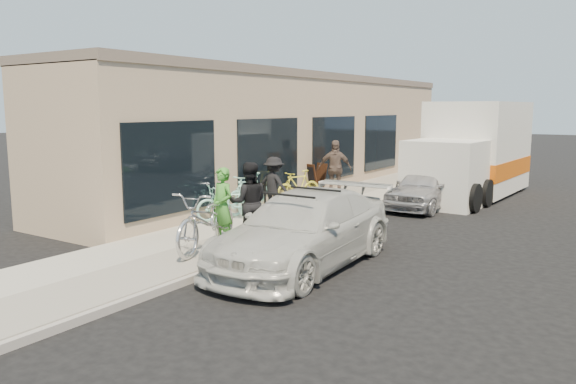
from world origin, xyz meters
The scene contains 17 objects.
ground centered at (0.00, 0.00, 0.00)m, with size 120.00×120.00×0.00m, color black.
sidewalk centered at (-2.00, 3.00, 0.07)m, with size 3.00×34.00×0.15m, color #9F9C8F.
curb centered at (-0.45, 3.00, 0.07)m, with size 0.12×34.00×0.13m, color gray.
storefront centered at (-5.24, 7.99, 2.12)m, with size 3.60×20.00×4.22m.
bike_rack centered at (-2.83, 2.59, 0.65)m, with size 0.07×0.59×0.82m.
sandwich_board centered at (-3.36, 6.41, 0.67)m, with size 0.79×0.79×1.02m.
sedan_white centered at (0.64, -0.68, 0.71)m, with size 2.15×4.96×1.46m.
sedan_silver centered at (0.39, 6.63, 0.62)m, with size 1.45×3.61×1.23m, color #A3A3A9.
moving_truck centered at (0.86, 9.91, 1.42)m, with size 2.69×6.62×3.21m.
tandem_bike centered at (-1.31, -1.21, 0.77)m, with size 0.83×2.37×1.24m, color silver.
woman_rider centered at (-1.34, -0.71, 0.97)m, with size 0.60×0.39×1.64m, color #3E8C2E.
man_standing centered at (-1.01, -0.23, 1.02)m, with size 0.84×0.66×1.74m, color black.
cruiser_bike_a centered at (-3.04, 2.44, 0.70)m, with size 0.52×1.84×1.11m, color #93DCC7.
cruiser_bike_b centered at (-2.97, 1.45, 0.60)m, with size 0.60×1.72×0.90m, color #93DCC7.
cruiser_bike_c centered at (-2.84, 4.62, 0.65)m, with size 0.47×1.65×0.99m, color gold.
bystander_a centered at (-2.53, 2.87, 0.92)m, with size 1.00×0.57×1.55m, color black.
bystander_b centered at (-2.51, 6.28, 1.07)m, with size 1.08×0.45×1.84m, color brown.
Camera 1 is at (6.17, -9.57, 3.02)m, focal length 35.00 mm.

